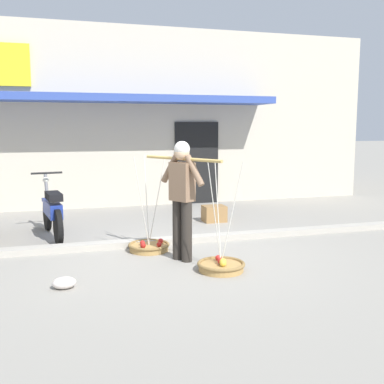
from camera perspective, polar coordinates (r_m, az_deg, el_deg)
ground_plane at (r=7.02m, az=-1.68°, el=-7.68°), size 90.00×90.00×0.00m
sidewalk_curb at (r=7.66m, az=-3.05°, el=-5.95°), size 20.00×0.24×0.10m
fruit_vendor at (r=6.56m, az=-1.21°, el=-0.07°), size 0.75×1.29×1.70m
fruit_basket_left_side at (r=6.28m, az=3.56°, el=-8.89°), size 0.64×0.64×1.45m
fruit_basket_right_side at (r=7.26m, az=-5.26°, el=-6.57°), size 0.64×0.64×1.45m
motorcycle_second_in_row at (r=8.36m, az=-16.65°, el=-2.28°), size 0.54×1.81×1.09m
storefront_building at (r=13.57m, az=-10.65°, el=8.74°), size 13.00×6.00×4.20m
plastic_litter_bag at (r=5.82m, az=-15.30°, el=-10.60°), size 0.28×0.22×0.14m
wooden_crate at (r=9.41m, az=2.71°, el=-2.64°), size 0.44×0.36×0.32m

